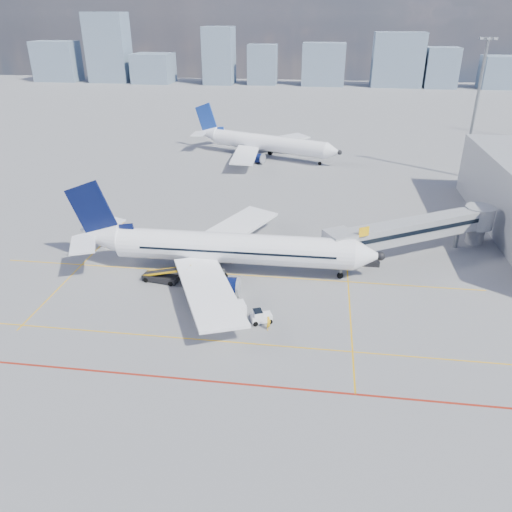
{
  "coord_description": "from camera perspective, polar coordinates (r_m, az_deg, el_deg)",
  "views": [
    {
      "loc": [
        10.0,
        -45.86,
        29.3
      ],
      "look_at": [
        3.08,
        5.45,
        4.0
      ],
      "focal_mm": 35.0,
      "sensor_mm": 36.0,
      "label": 1
    }
  ],
  "objects": [
    {
      "name": "distant_skyline",
      "position": [
        237.08,
        4.41,
        21.38
      ],
      "size": [
        244.55,
        15.96,
        29.74
      ],
      "color": "slate",
      "rests_on": "ground"
    },
    {
      "name": "ramp_worker",
      "position": [
        51.41,
        1.45,
        -7.68
      ],
      "size": [
        0.6,
        0.67,
        1.54
      ],
      "primitive_type": "imported",
      "rotation": [
        0.0,
        0.0,
        1.04
      ],
      "color": "yellow",
      "rests_on": "ground"
    },
    {
      "name": "baggage_tug",
      "position": [
        52.53,
        0.49,
        -6.93
      ],
      "size": [
        2.45,
        2.01,
        1.5
      ],
      "rotation": [
        0.0,
        0.0,
        0.39
      ],
      "color": "white",
      "rests_on": "ground"
    },
    {
      "name": "second_aircraft",
      "position": [
        114.03,
        0.79,
        12.82
      ],
      "size": [
        35.07,
        29.7,
        10.81
      ],
      "rotation": [
        0.0,
        0.0,
        -0.38
      ],
      "color": "white",
      "rests_on": "ground"
    },
    {
      "name": "floodlight_mast_ne",
      "position": [
        105.85,
        23.83,
        15.41
      ],
      "size": [
        3.2,
        0.61,
        25.45
      ],
      "color": "slate",
      "rests_on": "ground"
    },
    {
      "name": "main_aircraft",
      "position": [
        61.58,
        -4.02,
        0.92
      ],
      "size": [
        39.07,
        34.05,
        11.38
      ],
      "rotation": [
        0.0,
        0.0,
        0.01
      ],
      "color": "white",
      "rests_on": "ground"
    },
    {
      "name": "cargo_dolly",
      "position": [
        52.31,
        -3.2,
        -6.52
      ],
      "size": [
        4.29,
        3.16,
        2.15
      ],
      "rotation": [
        0.0,
        0.0,
        0.41
      ],
      "color": "black",
      "rests_on": "ground"
    },
    {
      "name": "belt_loader",
      "position": [
        61.25,
        -10.72,
        -2.34
      ],
      "size": [
        6.29,
        2.37,
        2.52
      ],
      "rotation": [
        0.0,
        0.0,
        -0.16
      ],
      "color": "black",
      "rests_on": "ground"
    },
    {
      "name": "apron_markings",
      "position": [
        52.25,
        -5.41,
        -8.2
      ],
      "size": [
        90.0,
        35.12,
        0.01
      ],
      "color": "#E9A70C",
      "rests_on": "ground"
    },
    {
      "name": "ground",
      "position": [
        55.33,
        -3.94,
        -6.0
      ],
      "size": [
        420.0,
        420.0,
        0.0
      ],
      "primitive_type": "plane",
      "color": "gray",
      "rests_on": "ground"
    },
    {
      "name": "jet_bridge",
      "position": [
        69.11,
        18.39,
        2.95
      ],
      "size": [
        23.55,
        15.78,
        6.3
      ],
      "color": "#929499",
      "rests_on": "ground"
    }
  ]
}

